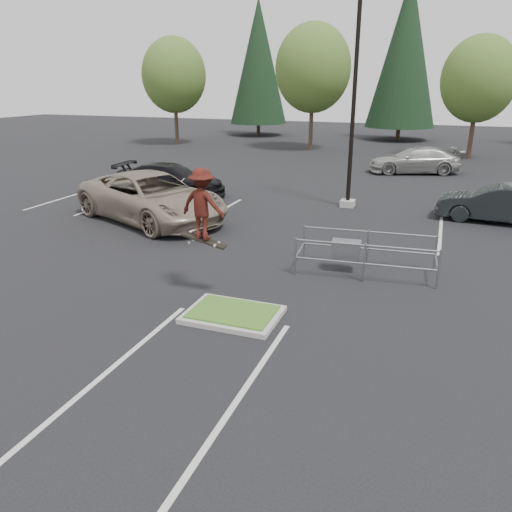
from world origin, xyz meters
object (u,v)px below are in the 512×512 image
(light_pole, at_px, (354,100))
(car_l_black, at_px, (171,180))
(decid_a, at_px, (174,78))
(skateboarder, at_px, (203,205))
(car_l_tan, at_px, (151,197))
(car_r_charc, at_px, (498,204))
(cart_corral, at_px, (351,249))
(decid_b, at_px, (313,71))
(car_far_silver, at_px, (416,160))
(conif_b, at_px, (405,51))
(decid_c, at_px, (479,82))
(conif_a, at_px, (258,62))

(light_pole, xyz_separation_m, car_l_black, (-8.50, -0.78, -3.78))
(decid_a, bearing_deg, skateboarder, -59.93)
(car_l_tan, bearing_deg, car_r_charc, -47.90)
(cart_corral, distance_m, skateboarder, 4.73)
(car_l_black, relative_size, car_r_charc, 1.19)
(light_pole, distance_m, decid_b, 19.70)
(decid_a, height_order, decid_b, decid_b)
(light_pole, height_order, car_l_tan, light_pole)
(cart_corral, distance_m, car_far_silver, 18.05)
(conif_b, height_order, car_l_tan, conif_b)
(decid_c, relative_size, cart_corral, 2.07)
(decid_c, distance_m, car_l_black, 23.71)
(light_pole, xyz_separation_m, decid_b, (-6.51, 18.53, 1.48))
(decid_b, bearing_deg, conif_a, 130.17)
(car_r_charc, bearing_deg, car_far_silver, -155.56)
(decid_b, height_order, skateboarder, decid_b)
(light_pole, distance_m, conif_b, 28.69)
(car_r_charc, bearing_deg, car_l_black, -84.10)
(conif_a, xyz_separation_m, cart_corral, (16.06, -36.04, -6.40))
(decid_c, distance_m, car_l_tan, 26.38)
(decid_c, height_order, skateboarder, decid_c)
(car_r_charc, bearing_deg, decid_b, -141.89)
(conif_a, height_order, car_l_black, conif_a)
(decid_b, height_order, car_far_silver, decid_b)
(light_pole, distance_m, car_r_charc, 7.13)
(conif_a, distance_m, car_l_black, 30.07)
(light_pole, bearing_deg, car_far_silver, 77.30)
(car_l_black, bearing_deg, decid_c, -39.92)
(decid_c, height_order, conif_a, conif_a)
(light_pole, relative_size, decid_a, 1.14)
(light_pole, distance_m, car_l_black, 9.33)
(decid_a, relative_size, car_l_black, 1.65)
(light_pole, bearing_deg, car_l_black, -174.76)
(decid_b, relative_size, car_r_charc, 2.14)
(decid_a, xyz_separation_m, cart_corral, (20.06, -26.07, -4.88))
(conif_b, bearing_deg, car_l_black, -105.28)
(conif_a, distance_m, skateboarder, 41.31)
(decid_a, xyz_separation_m, car_r_charc, (24.51, -18.53, -4.84))
(car_l_black, xyz_separation_m, car_r_charc, (14.50, 0.28, -0.04))
(car_l_black, distance_m, car_far_silver, 15.23)
(cart_corral, xyz_separation_m, car_l_black, (-10.06, 7.26, 0.08))
(cart_corral, height_order, skateboarder, skateboarder)
(car_far_silver, bearing_deg, decid_a, -128.87)
(decid_c, distance_m, cart_corral, 26.56)
(skateboarder, xyz_separation_m, car_l_black, (-6.80, 10.22, -1.64))
(skateboarder, bearing_deg, car_r_charc, -121.22)
(cart_corral, bearing_deg, car_l_black, 139.51)
(decid_a, xyz_separation_m, conif_b, (18.01, 10.47, 2.27))
(car_l_tan, bearing_deg, conif_a, 35.81)
(decid_c, bearing_deg, light_pole, -107.11)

